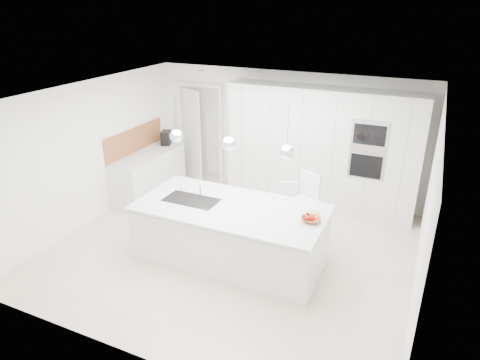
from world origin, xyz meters
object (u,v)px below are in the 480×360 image
at_px(fruit_bowl, 311,219).
at_px(bar_stool_left, 284,213).
at_px(espresso_machine, 166,138).
at_px(bar_stool_right, 306,211).
at_px(island_base, 230,236).

distance_m(fruit_bowl, bar_stool_left, 1.12).
bearing_deg(bar_stool_left, espresso_machine, 134.66).
distance_m(fruit_bowl, espresso_machine, 4.27).
distance_m(espresso_machine, bar_stool_right, 3.67).
height_order(espresso_machine, bar_stool_left, espresso_machine).
xyz_separation_m(island_base, fruit_bowl, (1.21, 0.09, 0.50)).
bearing_deg(espresso_machine, bar_stool_right, -39.37).
height_order(island_base, fruit_bowl, fruit_bowl).
xyz_separation_m(fruit_bowl, bar_stool_left, (-0.65, 0.81, -0.43)).
bearing_deg(island_base, bar_stool_left, 57.97).
relative_size(espresso_machine, bar_stool_right, 0.25).
bearing_deg(bar_stool_left, island_base, -145.22).
distance_m(fruit_bowl, bar_stool_right, 0.97).
relative_size(fruit_bowl, bar_stool_right, 0.23).
distance_m(island_base, bar_stool_left, 1.06).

